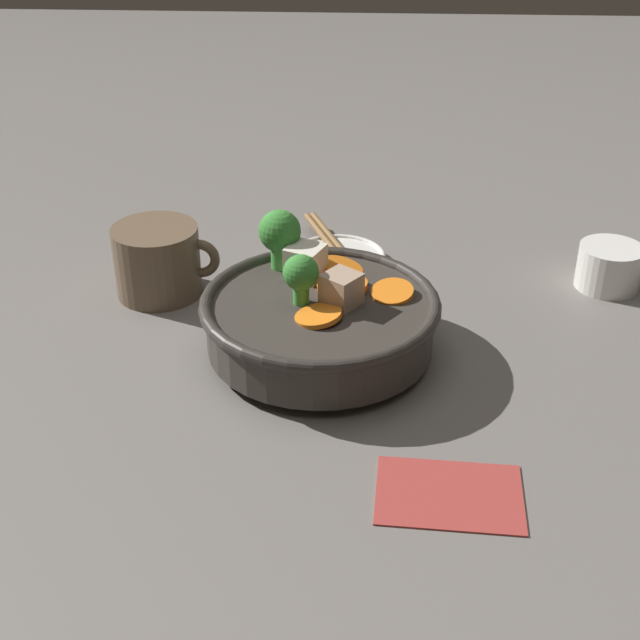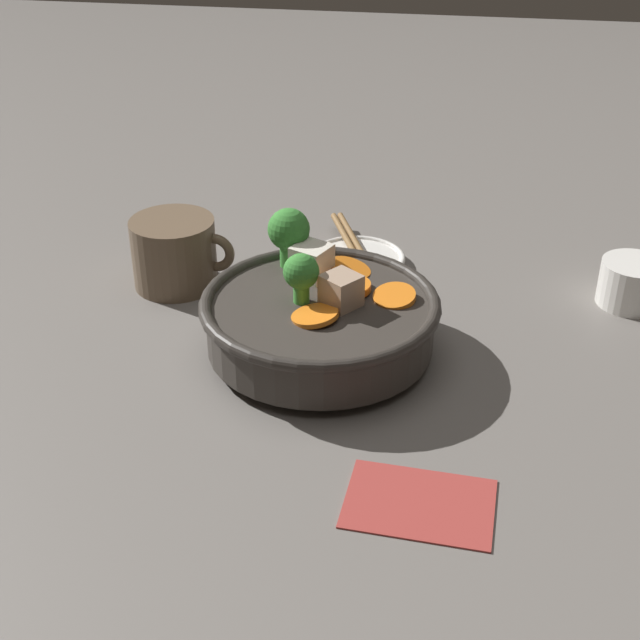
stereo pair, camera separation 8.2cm
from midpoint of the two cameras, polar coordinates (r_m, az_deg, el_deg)
ground_plane at (r=0.84m, az=2.80°, el=-2.24°), size 3.00×3.00×0.00m
stirfry_bowl at (r=0.82m, az=2.83°, el=0.18°), size 0.22×0.22×0.11m
side_saucer at (r=0.99m, az=4.77°, el=3.79°), size 0.11×0.11×0.01m
tea_cup at (r=0.97m, az=21.66°, el=2.17°), size 0.07×0.07×0.05m
dark_mug at (r=0.94m, az=-6.81°, el=4.23°), size 0.11×0.09×0.07m
napkin at (r=0.68m, az=9.88°, el=-11.58°), size 0.11×0.08×0.00m
chopsticks_pair at (r=0.99m, az=4.79°, el=4.28°), size 0.09×0.19×0.01m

